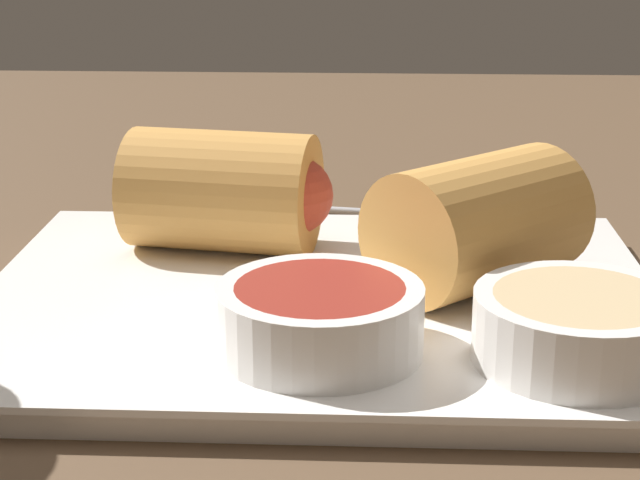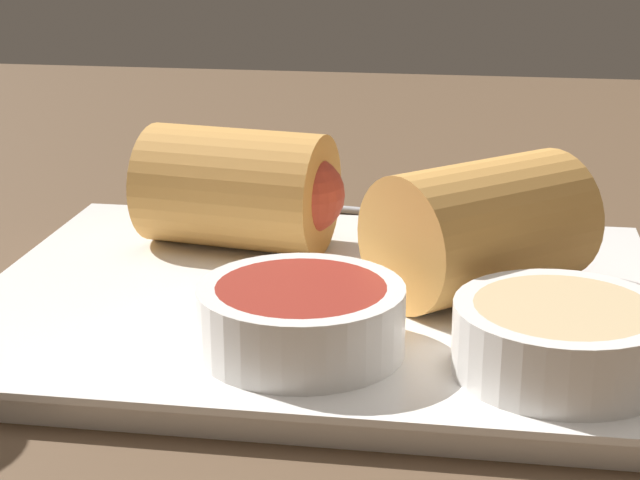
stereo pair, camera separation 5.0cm
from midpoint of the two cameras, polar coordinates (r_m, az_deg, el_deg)
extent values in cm
cube|color=brown|center=(51.94, -0.74, -4.51)|extent=(180.00, 140.00, 2.00)
cube|color=white|center=(49.41, 2.90, -3.75)|extent=(29.89, 23.51, 1.20)
cube|color=white|center=(49.14, 2.92, -2.93)|extent=(31.08, 24.45, 0.30)
cylinder|color=#D19347|center=(54.40, -1.86, 2.73)|extent=(10.16, 7.56, 6.12)
sphere|color=#B23D2D|center=(53.27, 1.90, 2.40)|extent=(3.98, 3.98, 3.98)
cylinder|color=#D19347|center=(48.77, 11.52, 0.55)|extent=(10.97, 10.80, 6.12)
sphere|color=#B23D2D|center=(51.40, 14.46, 1.24)|extent=(3.98, 3.98, 3.98)
cylinder|color=white|center=(42.27, 2.38, -4.29)|extent=(8.26, 8.26, 2.73)
cylinder|color=maroon|center=(41.86, 2.40, -2.87)|extent=(6.77, 6.77, 0.49)
cylinder|color=white|center=(42.00, 16.14, -5.18)|extent=(8.26, 8.26, 2.73)
cylinder|color=#DBBC89|center=(41.59, 16.27, -3.76)|extent=(6.77, 6.77, 0.49)
cylinder|color=#B2B2B7|center=(66.60, 1.75, 1.75)|extent=(11.99, 2.31, 0.50)
ellipsoid|color=#B2B2B7|center=(64.47, 11.59, 1.14)|extent=(3.76, 3.10, 1.18)
camera|label=1|loc=(0.03, -87.03, 0.97)|focal=60.00mm
camera|label=2|loc=(0.03, 92.97, -0.97)|focal=60.00mm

